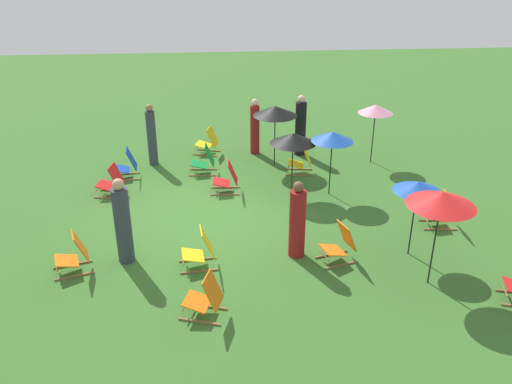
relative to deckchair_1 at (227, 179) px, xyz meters
name	(u,v)px	position (x,y,z in m)	size (l,w,h in m)	color
ground_plane	(207,212)	(1.13, -0.54, -0.37)	(40.00, 40.00, 0.00)	#386B28
deckchair_1	(227,179)	(0.00, 0.00, 0.00)	(0.51, 0.78, 0.83)	olive
deckchair_2	(74,255)	(3.42, -3.13, 0.00)	(0.68, 0.87, 0.83)	olive
deckchair_3	(340,244)	(3.46, 2.18, 0.00)	(0.68, 0.87, 0.83)	olive
deckchair_4	(204,161)	(-1.27, -0.59, 0.00)	(0.52, 0.78, 0.83)	olive
deckchair_5	(127,165)	(-1.14, -2.72, 0.00)	(0.54, 0.80, 0.83)	olive
deckchair_6	(205,298)	(5.03, -0.54, 0.00)	(0.68, 0.87, 0.83)	olive
deckchair_7	(208,142)	(-2.78, -0.49, 0.00)	(0.68, 0.87, 0.83)	olive
deckchair_8	(301,161)	(-1.06, 2.12, 0.00)	(0.58, 0.82, 0.83)	olive
deckchair_9	(112,182)	(-0.03, -2.95, 0.00)	(0.61, 0.84, 0.83)	olive
deckchair_10	(200,250)	(3.46, -0.65, 0.00)	(0.55, 0.80, 0.83)	olive
deckchair_11	(442,211)	(2.22, 4.84, 0.00)	(0.55, 0.80, 0.83)	olive
umbrella_0	(332,137)	(0.35, 2.62, 1.20)	(1.06, 1.06, 1.70)	black
umbrella_1	(442,199)	(4.39, 3.72, 1.43)	(1.25, 1.25, 1.94)	black
umbrella_2	(293,138)	(0.19, 1.67, 1.13)	(1.15, 1.15, 1.63)	black
umbrella_3	(418,187)	(3.34, 3.70, 1.18)	(0.97, 0.97, 1.66)	black
umbrella_4	(376,109)	(-1.71, 4.31, 1.25)	(0.98, 0.98, 1.74)	black
umbrella_5	(275,111)	(-1.72, 1.43, 1.26)	(1.24, 1.24, 1.77)	black
person_0	(301,127)	(-2.51, 2.30, 0.50)	(0.44, 0.44, 1.84)	black
person_1	(255,128)	(-2.71, 0.94, 0.45)	(0.28, 0.28, 1.71)	maroon
person_2	(297,222)	(3.20, 1.34, 0.42)	(0.41, 0.41, 1.69)	maroon
person_3	(152,136)	(-2.06, -2.09, 0.50)	(0.37, 0.37, 1.81)	#333847
person_4	(123,223)	(3.12, -2.17, 0.50)	(0.44, 0.44, 1.84)	#333847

